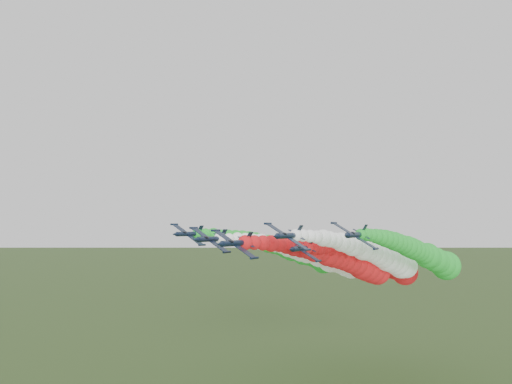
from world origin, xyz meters
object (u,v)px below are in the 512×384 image
(jet_inner_left, at_px, (323,258))
(jet_outer_right, at_px, (428,257))
(jet_outer_left, at_px, (296,252))
(jet_inner_right, at_px, (383,257))
(jet_trail, at_px, (384,264))
(jet_lead, at_px, (351,263))

(jet_inner_left, xyz_separation_m, jet_outer_right, (27.44, 9.41, 0.60))
(jet_outer_left, height_order, jet_outer_right, jet_outer_right)
(jet_inner_left, distance_m, jet_outer_left, 17.89)
(jet_inner_right, bearing_deg, jet_outer_left, 162.45)
(jet_inner_right, distance_m, jet_outer_right, 12.85)
(jet_trail, bearing_deg, jet_inner_right, -75.93)
(jet_inner_left, distance_m, jet_trail, 20.72)
(jet_inner_left, relative_size, jet_outer_right, 0.99)
(jet_lead, relative_size, jet_outer_left, 0.99)
(jet_lead, bearing_deg, jet_outer_left, 143.64)
(jet_outer_left, xyz_separation_m, jet_outer_right, (41.02, -2.23, 0.03))
(jet_outer_left, relative_size, jet_outer_right, 1.00)
(jet_lead, xyz_separation_m, jet_outer_left, (-23.93, 17.62, 1.24))
(jet_inner_right, relative_size, jet_trail, 0.99)
(jet_inner_left, bearing_deg, jet_trail, 48.70)
(jet_inner_right, relative_size, jet_outer_right, 0.99)
(jet_lead, xyz_separation_m, jet_trail, (3.23, 21.44, -1.76))
(jet_outer_right, xyz_separation_m, jet_trail, (-13.86, 6.05, -3.03))
(jet_outer_left, bearing_deg, jet_lead, -36.36)
(jet_lead, height_order, jet_trail, jet_lead)
(jet_inner_left, bearing_deg, jet_lead, -29.99)
(jet_inner_right, bearing_deg, jet_outer_right, 35.31)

